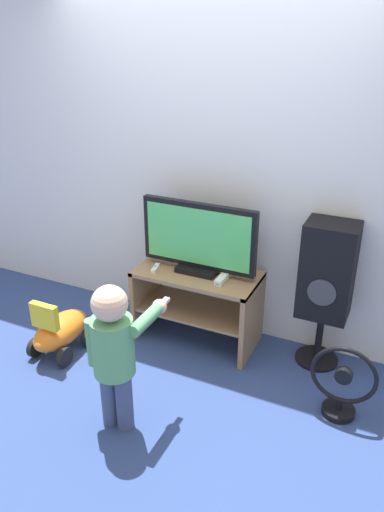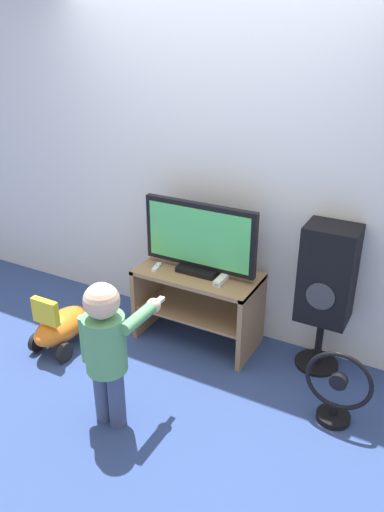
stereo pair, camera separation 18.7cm
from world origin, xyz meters
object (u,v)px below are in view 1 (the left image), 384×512
Objects in this scene: child at (115,347)px; floor_fan at (342,385)px; remote_primary at (155,268)px; ride_on_toy at (60,330)px; television at (199,239)px; game_console at (222,279)px; speaker_tower at (327,274)px.

floor_fan is (1.20, 0.66, -0.34)m from child.
remote_primary is 0.26× the size of ride_on_toy.
floor_fan is 0.96× the size of ride_on_toy.
television reaches higher than child.
television is 1.74× the size of floor_fan.
game_console is at bearing 26.33° from ride_on_toy.
game_console is at bearing 161.17° from floor_fan.
ride_on_toy is at bearing 150.89° from child.
floor_fan is at bearing -63.53° from speaker_tower.
ride_on_toy is (-1.76, -0.71, -0.53)m from speaker_tower.
game_console is 0.72m from speaker_tower.
floor_fan is at bearing 5.96° from ride_on_toy.
speaker_tower reaches higher than floor_fan.
remote_primary is at bearing 42.08° from ride_on_toy.
speaker_tower is at bearing 6.39° from television.
child is 1.50m from speaker_tower.
game_console is 0.52m from remote_primary.
child is (-0.27, -0.98, -0.04)m from game_console.
television is 1.23m from ride_on_toy.
television is at bearing 35.41° from ride_on_toy.
floor_fan is at bearing -11.05° from remote_primary.
remote_primary is 1.24m from speaker_tower.
remote_primary is 0.84m from ride_on_toy.
television is 0.81× the size of speaker_tower.
child is (-0.05, -1.05, -0.27)m from television.
remote_primary is 1.53m from floor_fan.
speaker_tower reaches higher than remote_primary.
game_console reaches higher than remote_primary.
child reaches higher than ride_on_toy.
game_console reaches higher than ride_on_toy.
child is 1.92× the size of floor_fan.
child is at bearing -92.59° from television.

